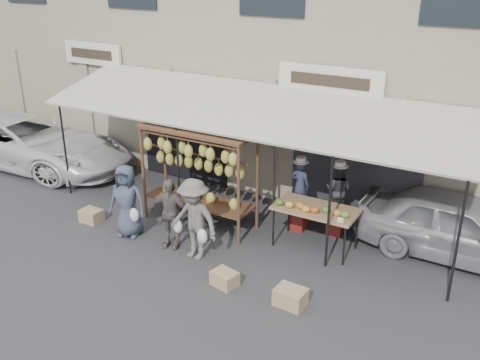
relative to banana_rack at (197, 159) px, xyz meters
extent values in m
plane|color=#2D2D30|center=(0.67, -1.41, -1.57)|extent=(90.00, 90.00, 0.00)
cube|color=tan|center=(0.67, 5.09, 1.93)|extent=(24.00, 6.00, 7.00)
cube|color=#232328|center=(2.87, 2.05, -0.32)|extent=(3.00, 0.10, 2.50)
cube|color=black|center=(-1.83, 2.05, -0.32)|extent=(2.60, 0.10, 2.50)
cube|color=silver|center=(2.17, 1.99, 1.58)|extent=(2.40, 0.10, 0.60)
cube|color=silver|center=(-4.83, 1.99, 1.58)|extent=(2.00, 0.10, 0.60)
cube|color=#BAB7A0|center=(0.67, 0.89, 1.03)|extent=(10.00, 2.34, 0.63)
cylinder|color=black|center=(-3.83, -0.26, -0.42)|extent=(0.05, 0.05, 2.30)
cylinder|color=black|center=(-0.33, -0.26, -0.42)|extent=(0.05, 0.05, 2.30)
cylinder|color=black|center=(3.17, -0.26, -0.42)|extent=(0.05, 0.05, 2.30)
cylinder|color=black|center=(5.47, -0.26, -0.42)|extent=(0.05, 0.05, 2.30)
cylinder|color=#4A2A1B|center=(-1.25, -0.35, -0.47)|extent=(0.07, 0.07, 2.20)
cylinder|color=#4A2A1B|center=(1.25, -0.35, -0.47)|extent=(0.07, 0.07, 2.20)
cylinder|color=#4A2A1B|center=(-1.25, 0.45, -0.47)|extent=(0.07, 0.07, 2.20)
cylinder|color=#4A2A1B|center=(1.25, 0.45, -0.47)|extent=(0.07, 0.07, 2.20)
cube|color=#4A2A1B|center=(0.00, 0.05, 0.63)|extent=(2.60, 0.90, 0.07)
cylinder|color=#4A2A1B|center=(0.00, -0.30, 0.51)|extent=(2.50, 0.05, 0.05)
cylinder|color=#4A2A1B|center=(0.00, 0.40, 0.51)|extent=(2.50, 0.05, 0.05)
cylinder|color=#4A2A1B|center=(0.00, 0.05, 0.08)|extent=(2.50, 0.05, 0.05)
cube|color=#4A2A1B|center=(0.00, 0.05, -1.02)|extent=(2.50, 0.80, 0.05)
ellipsoid|color=#C4BB52|center=(-1.10, -0.30, 0.24)|extent=(0.20, 0.18, 0.30)
ellipsoid|color=#C4BB52|center=(-0.82, -0.15, 0.27)|extent=(0.20, 0.18, 0.30)
ellipsoid|color=#C4BB52|center=(-0.55, -0.30, 0.26)|extent=(0.20, 0.18, 0.30)
ellipsoid|color=#C4BB52|center=(-0.27, -0.15, 0.26)|extent=(0.20, 0.18, 0.30)
ellipsoid|color=#C4BB52|center=(0.00, -0.30, 0.26)|extent=(0.20, 0.18, 0.30)
ellipsoid|color=#C4BB52|center=(0.28, -0.15, 0.29)|extent=(0.20, 0.18, 0.30)
ellipsoid|color=#C4BB52|center=(0.55, -0.30, 0.29)|extent=(0.20, 0.18, 0.30)
ellipsoid|color=#C4BB52|center=(0.83, -0.15, 0.24)|extent=(0.20, 0.18, 0.30)
ellipsoid|color=#C4BB52|center=(1.10, -0.30, 0.29)|extent=(0.20, 0.18, 0.30)
ellipsoid|color=#C4BB52|center=(-1.05, 0.05, -0.16)|extent=(0.20, 0.18, 0.30)
ellipsoid|color=#C4BB52|center=(-0.79, 0.05, -0.17)|extent=(0.20, 0.18, 0.30)
ellipsoid|color=#C4BB52|center=(-0.52, 0.05, -0.15)|extent=(0.20, 0.18, 0.30)
ellipsoid|color=#C4BB52|center=(-0.26, 0.05, -0.14)|extent=(0.20, 0.18, 0.30)
ellipsoid|color=#C4BB52|center=(0.00, 0.05, -0.13)|extent=(0.20, 0.18, 0.30)
ellipsoid|color=#C4BB52|center=(0.26, 0.05, -0.13)|extent=(0.20, 0.18, 0.30)
ellipsoid|color=#C4BB52|center=(0.53, 0.05, -0.16)|extent=(0.20, 0.18, 0.30)
ellipsoid|color=#C4BB52|center=(0.79, 0.05, -0.14)|extent=(0.20, 0.18, 0.30)
ellipsoid|color=#C4BB52|center=(1.05, 0.05, -0.14)|extent=(0.20, 0.18, 0.30)
cube|color=#A07E58|center=(2.68, 0.32, -0.69)|extent=(1.70, 0.90, 0.05)
cylinder|color=black|center=(1.91, -0.05, -1.14)|extent=(0.04, 0.04, 0.85)
cylinder|color=black|center=(3.45, -0.05, -1.14)|extent=(0.04, 0.04, 0.85)
cylinder|color=black|center=(1.91, 0.69, -1.14)|extent=(0.04, 0.04, 0.85)
cylinder|color=black|center=(3.45, 0.69, -1.14)|extent=(0.04, 0.04, 0.85)
ellipsoid|color=#477226|center=(1.98, 0.06, -0.60)|extent=(0.18, 0.14, 0.14)
ellipsoid|color=gold|center=(2.21, 0.05, -0.60)|extent=(0.18, 0.14, 0.14)
ellipsoid|color=orange|center=(2.42, 0.13, -0.60)|extent=(0.18, 0.14, 0.14)
ellipsoid|color=orange|center=(2.58, 0.04, -0.60)|extent=(0.18, 0.14, 0.14)
ellipsoid|color=#B25919|center=(2.74, 0.10, -0.60)|extent=(0.18, 0.14, 0.14)
ellipsoid|color=#477226|center=(2.94, 0.21, -0.60)|extent=(0.18, 0.14, 0.14)
ellipsoid|color=orange|center=(3.18, 0.19, -0.60)|extent=(0.18, 0.14, 0.14)
ellipsoid|color=#598C33|center=(3.34, 0.19, -0.60)|extent=(0.18, 0.14, 0.14)
imported|color=#2A2F4A|center=(2.05, 0.91, -0.52)|extent=(0.43, 0.29, 1.14)
imported|color=#2B2C32|center=(2.86, 1.09, -0.52)|extent=(0.58, 0.46, 1.15)
imported|color=#3E4759|center=(-1.01, -1.20, -0.76)|extent=(0.91, 0.73, 1.61)
imported|color=#635954|center=(0.09, -1.14, -0.81)|extent=(0.94, 0.53, 1.51)
imported|color=#646059|center=(0.77, -1.26, -0.72)|extent=(1.14, 0.71, 1.69)
cube|color=maroon|center=(2.05, 0.91, -1.33)|extent=(0.40, 0.40, 0.48)
cube|color=maroon|center=(2.86, 1.09, -1.33)|extent=(0.42, 0.42, 0.48)
cube|color=tan|center=(1.82, -1.83, -1.43)|extent=(0.53, 0.44, 0.28)
cube|color=tan|center=(3.13, -1.76, -1.41)|extent=(0.54, 0.42, 0.32)
cube|color=tan|center=(-2.18, -1.16, -1.42)|extent=(0.48, 0.37, 0.29)
imported|color=white|center=(-6.76, 0.63, -0.53)|extent=(5.08, 2.57, 2.07)
imported|color=#9E9FA3|center=(5.30, 1.41, -0.90)|extent=(3.96, 1.62, 1.35)
camera|label=1|loc=(6.30, -8.91, 4.00)|focal=40.00mm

